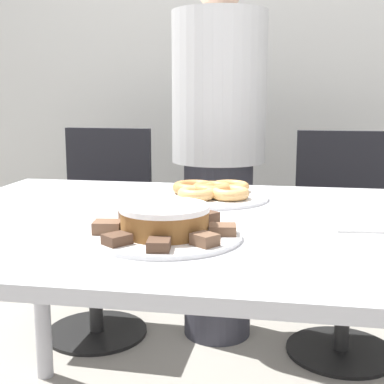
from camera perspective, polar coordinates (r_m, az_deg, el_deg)
The scene contains 22 objects.
wall_back at distance 2.90m, azimuth 6.54°, elevation 15.50°, with size 8.00×0.05×2.60m.
table at distance 1.34m, azimuth 1.74°, elevation -6.31°, with size 1.48×1.03×0.74m.
person_standing at distance 2.23m, azimuth 2.86°, elevation 4.48°, with size 0.39×0.39×1.56m.
office_chair_left at distance 2.38m, azimuth -9.90°, elevation -4.79°, with size 0.45×0.45×0.89m.
office_chair_right at distance 2.26m, azimuth 15.92°, elevation -5.87°, with size 0.44×0.44×0.89m.
plate_cake at distance 1.14m, azimuth -2.91°, elevation -4.68°, with size 0.33×0.33×0.01m.
plate_donuts at distance 1.57m, azimuth 2.12°, elevation -0.54°, with size 0.33×0.33×0.01m.
frosted_cake at distance 1.14m, azimuth -2.93°, elevation -2.91°, with size 0.19×0.19×0.06m.
lamington_0 at distance 1.23m, azimuth -6.56°, elevation -2.72°, with size 0.06×0.06×0.03m.
lamington_1 at distance 1.16m, azimuth -9.00°, elevation -3.70°, with size 0.06×0.06×0.03m.
lamington_2 at distance 1.07m, azimuth -8.02°, elevation -5.01°, with size 0.06×0.06×0.02m.
lamington_3 at distance 1.02m, azimuth -3.57°, elevation -5.64°, with size 0.05×0.06×0.02m.
lamington_4 at distance 1.05m, azimuth 1.37°, elevation -5.08°, with size 0.06×0.06×0.02m.
lamington_5 at distance 1.14m, azimuth 3.27°, elevation -4.00°, with size 0.06×0.06×0.02m.
lamington_6 at distance 1.22m, azimuth 1.53°, elevation -2.81°, with size 0.06×0.06×0.03m.
lamington_7 at distance 1.26m, azimuth -2.40°, elevation -2.42°, with size 0.04×0.05×0.03m.
donut_0 at distance 1.56m, azimuth 2.13°, elevation 0.30°, with size 0.12×0.12×0.04m.
donut_1 at distance 1.60m, azimuth 0.20°, elevation 0.48°, with size 0.13×0.13×0.03m.
donut_2 at distance 1.51m, azimuth 0.47°, elevation -0.16°, with size 0.11×0.11×0.03m.
donut_3 at distance 1.52m, azimuth 4.04°, elevation -0.12°, with size 0.11×0.11×0.03m.
donut_4 at distance 1.63m, azimuth 4.02°, elevation 0.57°, with size 0.12×0.12×0.03m.
napkin at distance 1.30m, azimuth 17.88°, elevation -3.46°, with size 0.15×0.13×0.01m.
Camera 1 is at (0.18, -1.27, 1.04)m, focal length 50.00 mm.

